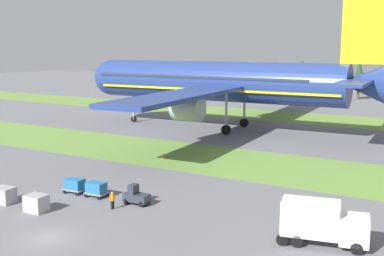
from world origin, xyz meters
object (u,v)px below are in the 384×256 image
Objects in this scene: ground_crew_marshaller at (112,200)px; uld_container_0 at (4,195)px; cargo_dolly_second at (75,185)px; taxiway_marker_0 at (162,156)px; cargo_dolly_lead at (96,188)px; catering_truck at (322,222)px; airliner at (223,81)px; uld_container_1 at (36,203)px; baggage_tug at (136,196)px.

ground_crew_marshaller is 11.36m from uld_container_0.
uld_container_0 reaches higher than cargo_dolly_second.
taxiway_marker_0 is (3.23, 24.09, -0.48)m from uld_container_0.
taxiway_marker_0 is at bearing 36.09° from ground_crew_marshaller.
ground_crew_marshaller is (3.92, -2.19, 0.03)m from cargo_dolly_lead.
uld_container_0 is (-30.54, -5.37, -1.16)m from catering_truck.
airliner is 9.88× the size of catering_truck.
cargo_dolly_second reaches higher than taxiway_marker_0.
taxiway_marker_0 is (-3.52, 17.98, -0.60)m from cargo_dolly_lead.
ground_crew_marshaller reaches higher than taxiway_marker_0.
cargo_dolly_second is at bearing -88.04° from taxiway_marker_0.
taxiway_marker_0 is at bearing 82.36° from uld_container_0.
cargo_dolly_lead is 18.33m from taxiway_marker_0.
ground_crew_marshaller is at bearing 71.05° from cargo_dolly_second.
ground_crew_marshaller is at bearing 35.14° from uld_container_1.
taxiway_marker_0 is (-0.62, 18.07, -0.60)m from cargo_dolly_second.
cargo_dolly_second is 1.29× the size of ground_crew_marshaller.
uld_container_1 is at bearing -89.32° from catering_truck.
uld_container_1 is at bearing -48.88° from baggage_tug.
cargo_dolly_second is (-7.92, -0.25, 0.10)m from baggage_tug.
uld_container_0 is (-0.13, -49.42, -8.23)m from airliner.
cargo_dolly_second is 7.14m from uld_container_0.
baggage_tug is 1.52× the size of ground_crew_marshaller.
catering_truck is 3.64× the size of uld_container_0.
catering_truck is at bearing 86.41° from cargo_dolly_lead.
cargo_dolly_second is at bearing 98.71° from uld_container_1.
cargo_dolly_second is 6.30m from uld_container_1.
baggage_tug is 1.32× the size of uld_container_1.
uld_container_0 reaches higher than taxiway_marker_0.
uld_container_1 is (0.95, -6.23, -0.10)m from cargo_dolly_second.
cargo_dolly_lead is 23.82m from catering_truck.
ground_crew_marshaller is 0.87× the size of uld_container_1.
cargo_dolly_lead is 2.90m from cargo_dolly_second.
baggage_tug is at bearing -9.27° from ground_crew_marshaller.
taxiway_marker_0 is (-8.54, 17.82, -0.49)m from baggage_tug.
baggage_tug is at bearing -167.32° from airliner.
airliner is 50.53m from uld_container_1.
cargo_dolly_lead is at bearing 72.90° from uld_container_1.
uld_container_0 is at bearing 126.00° from ground_crew_marshaller.
catering_truck is 26.35m from uld_container_1.
ground_crew_marshaller is 0.87× the size of uld_container_0.
baggage_tug is 13.34m from uld_container_0.
airliner reaches higher than ground_crew_marshaller.
uld_container_0 is 24.31m from taxiway_marker_0.
baggage_tug is 2.60m from ground_crew_marshaller.
airliner reaches higher than catering_truck.
airliner reaches higher than cargo_dolly_lead.
airliner is 26.97m from taxiway_marker_0.
baggage_tug is 7.93m from cargo_dolly_second.
uld_container_1 is (-6.97, -6.48, 0.00)m from baggage_tug.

